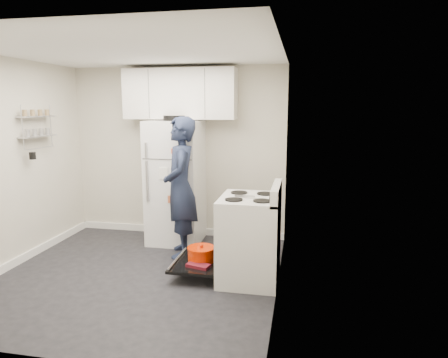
% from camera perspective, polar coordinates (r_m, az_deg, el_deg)
% --- Properties ---
extents(room, '(3.21, 3.21, 2.51)m').
position_cam_1_polar(room, '(4.56, -12.89, 1.00)').
color(room, black).
rests_on(room, ground).
extents(electric_range, '(0.66, 0.76, 1.10)m').
position_cam_1_polar(electric_range, '(4.51, 3.53, -8.57)').
color(electric_range, silver).
rests_on(electric_range, ground).
extents(open_oven_door, '(0.55, 0.71, 0.24)m').
position_cam_1_polar(open_oven_door, '(4.72, -3.49, -11.19)').
color(open_oven_door, black).
rests_on(open_oven_door, ground).
extents(refrigerator, '(0.72, 0.74, 1.80)m').
position_cam_1_polar(refrigerator, '(5.71, -6.91, -0.39)').
color(refrigerator, white).
rests_on(refrigerator, ground).
extents(upper_cabinets, '(1.60, 0.33, 0.70)m').
position_cam_1_polar(upper_cabinets, '(5.77, -6.31, 11.98)').
color(upper_cabinets, silver).
rests_on(upper_cabinets, room).
extents(wall_shelf_rack, '(0.14, 0.60, 0.61)m').
position_cam_1_polar(wall_shelf_rack, '(5.66, -25.17, 6.81)').
color(wall_shelf_rack, '#B2B2B7').
rests_on(wall_shelf_rack, room).
extents(person, '(0.60, 0.75, 1.80)m').
position_cam_1_polar(person, '(5.15, -6.23, -1.22)').
color(person, '#192038').
rests_on(person, ground).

